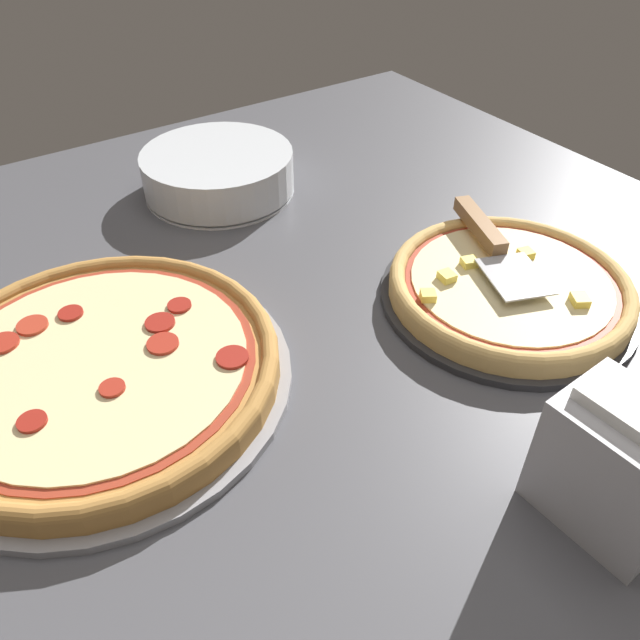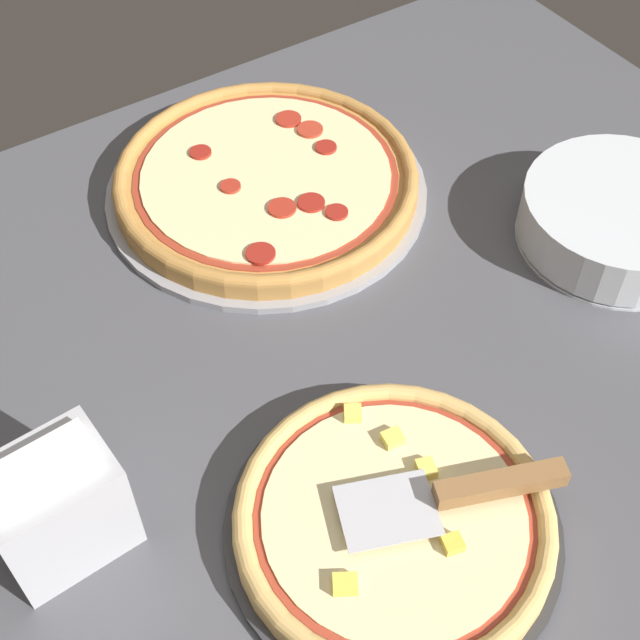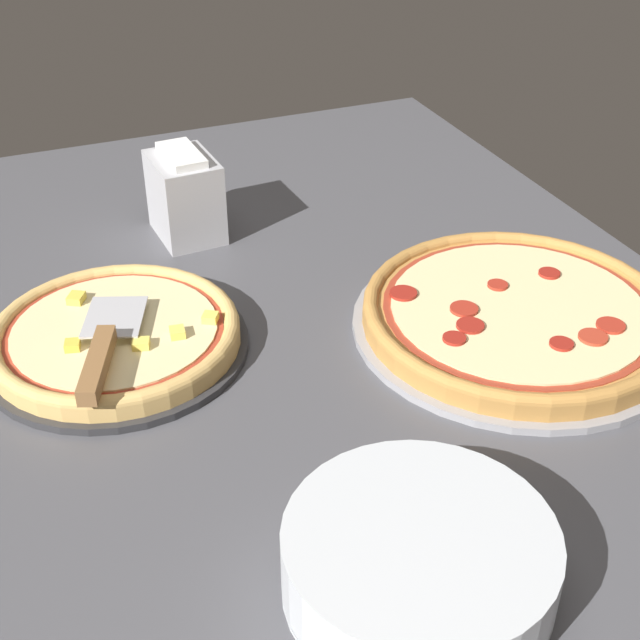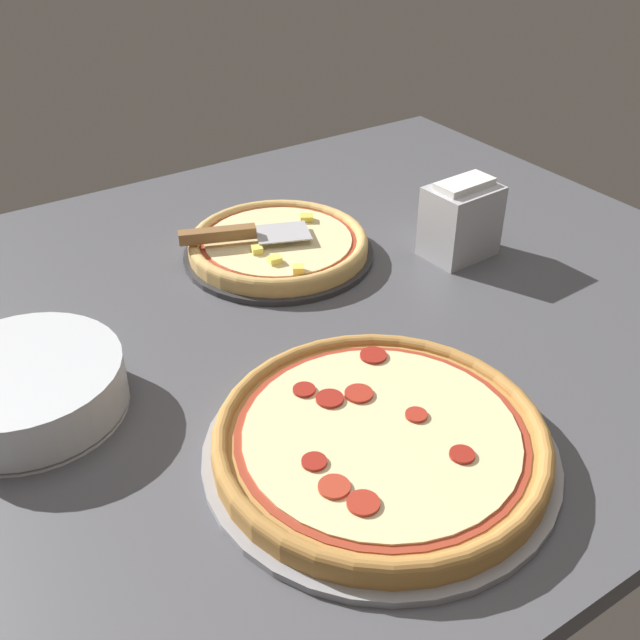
# 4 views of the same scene
# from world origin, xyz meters

# --- Properties ---
(ground_plane) EXTENTS (1.47, 1.21, 0.04)m
(ground_plane) POSITION_xyz_m (0.00, 0.00, -0.02)
(ground_plane) COLOR #4C4C51
(pizza_pan_front) EXTENTS (0.33, 0.33, 0.01)m
(pizza_pan_front) POSITION_xyz_m (-0.05, -0.17, 0.01)
(pizza_pan_front) COLOR #2D2D30
(pizza_pan_front) RESTS_ON ground_plane
(pizza_front) EXTENTS (0.31, 0.31, 0.03)m
(pizza_front) POSITION_xyz_m (-0.05, -0.17, 0.03)
(pizza_front) COLOR #DBAD60
(pizza_front) RESTS_ON pizza_pan_front
(pizza_pan_back) EXTENTS (0.43, 0.43, 0.01)m
(pizza_pan_back) POSITION_xyz_m (0.10, 0.33, 0.01)
(pizza_pan_back) COLOR #939399
(pizza_pan_back) RESTS_ON ground_plane
(pizza_back) EXTENTS (0.40, 0.40, 0.03)m
(pizza_back) POSITION_xyz_m (0.10, 0.33, 0.03)
(pizza_back) COLOR #B77F3D
(pizza_back) RESTS_ON pizza_pan_back
(serving_spatula) EXTENTS (0.22, 0.12, 0.02)m
(serving_spatula) POSITION_xyz_m (0.03, -0.19, 0.05)
(serving_spatula) COLOR #B7B7BC
(serving_spatula) RESTS_ON pizza_front
(plate_stack) EXTENTS (0.25, 0.25, 0.07)m
(plate_stack) POSITION_xyz_m (0.43, 0.01, 0.04)
(plate_stack) COLOR silver
(plate_stack) RESTS_ON ground_plane
(napkin_holder) EXTENTS (0.12, 0.10, 0.14)m
(napkin_holder) POSITION_xyz_m (-0.31, -0.00, 0.07)
(napkin_holder) COLOR #B2B2B7
(napkin_holder) RESTS_ON ground_plane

